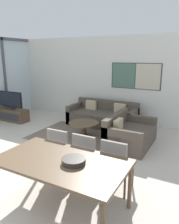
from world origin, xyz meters
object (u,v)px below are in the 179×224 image
Objects in this scene: sofa_main at (103,117)px; sofa_side at (128,134)px; television at (9,100)px; dining_chair_centre at (87,156)px; dining_table at (61,164)px; dining_chair_left at (62,150)px; fruit_bowl at (74,160)px; tv_console at (11,114)px; dining_chair_right at (116,163)px; coffee_table at (84,126)px.

sofa_side is at bearing -43.83° from sofa_main.
dining_chair_centre is (4.17, -2.08, -0.20)m from television.
dining_table is 0.95m from dining_chair_left.
dining_chair_centre reaches higher than fruit_bowl.
tv_console is 1.19× the size of television.
fruit_bowl is at bearing -45.30° from dining_chair_left.
dining_chair_right is (4.71, -2.09, -0.20)m from television.
television is 1.21× the size of dining_chair_centre.
sofa_main is 4.17m from fruit_bowl.
dining_chair_centre is 1.00× the size of dining_chair_right.
television is (0.00, 0.00, 0.50)m from tv_console.
tv_console is at bearing 156.04° from dining_chair_right.
coffee_table is (-1.23, -0.06, 0.05)m from sofa_side.
dining_chair_centre is at bearing -58.53° from coffee_table.
sofa_side is 1.99m from dining_chair_centre.
dining_chair_centre is at bearing -26.47° from tv_console.
television is 0.52× the size of sofa_main.
fruit_bowl reaches higher than coffee_table.
dining_chair_left is 2.79× the size of fruit_bowl.
television is 3.04m from coffee_table.
tv_console is at bearing 176.83° from coffee_table.
sofa_main is 1.25m from coffee_table.
fruit_bowl reaches higher than sofa_side.
fruit_bowl is (0.20, -0.74, 0.30)m from dining_chair_centre.
tv_console is 4.24m from sofa_side.
television is 1.21× the size of dining_chair_right.
fruit_bowl is at bearing -32.80° from tv_console.
dining_chair_centre is (4.17, -2.08, 0.30)m from tv_console.
dining_chair_left is at bearing -78.65° from sofa_main.
sofa_side is (4.24, -0.10, -0.45)m from television.
coffee_table is 2.94m from dining_table.
dining_chair_left and dining_chair_centre have the same top height.
dining_chair_right reaches higher than tv_console.
sofa_side is 0.78× the size of dining_table.
dining_chair_left is at bearing 163.04° from sofa_side.
fruit_bowl is at bearing 3.86° from dining_table.
tv_console is at bearing 88.62° from sofa_side.
sofa_main is 2.33× the size of dining_chair_right.
dining_chair_left is (3.64, -2.07, 0.30)m from tv_console.
television reaches higher than tv_console.
dining_chair_left is 1.00× the size of dining_chair_centre.
dining_chair_left is at bearing -29.70° from television.
dining_table is (4.17, -2.83, 0.49)m from tv_console.
dining_table is 2.01× the size of dining_chair_right.
television is 0.78× the size of sofa_side.
dining_table is at bearing -90.00° from dining_chair_centre.
sofa_side is (4.24, -0.10, 0.05)m from tv_console.
sofa_main is (3.00, 1.08, 0.05)m from tv_console.
dining_chair_right is (1.07, -0.02, 0.00)m from dining_chair_left.
dining_chair_right is at bearing -23.96° from tv_console.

